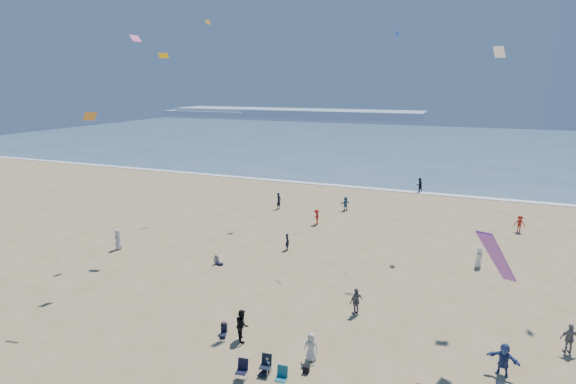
% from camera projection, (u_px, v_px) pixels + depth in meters
% --- Properties ---
extents(ocean, '(220.00, 100.00, 0.06)m').
position_uv_depth(ocean, '(416.00, 144.00, 106.58)').
color(ocean, '#476B84').
rests_on(ocean, ground).
extents(surf_line, '(220.00, 1.20, 0.08)m').
position_uv_depth(surf_line, '(375.00, 189.00, 61.49)').
color(surf_line, white).
rests_on(surf_line, ground).
extents(headland_far, '(110.00, 20.00, 3.20)m').
position_uv_depth(headland_far, '(295.00, 113.00, 195.59)').
color(headland_far, '#7A8EA8').
rests_on(headland_far, ground).
extents(headland_near, '(40.00, 14.00, 2.00)m').
position_uv_depth(headland_near, '(209.00, 113.00, 205.71)').
color(headland_near, '#7A8EA8').
rests_on(headland_near, ground).
extents(standing_flyers, '(34.43, 54.08, 1.90)m').
position_uv_depth(standing_flyers, '(365.00, 252.00, 36.29)').
color(standing_flyers, slate).
rests_on(standing_flyers, ground).
extents(seated_group, '(17.58, 19.57, 0.84)m').
position_uv_depth(seated_group, '(280.00, 350.00, 23.61)').
color(seated_group, silver).
rests_on(seated_group, ground).
extents(chair_cluster, '(2.66, 1.46, 1.00)m').
position_uv_depth(chair_cluster, '(262.00, 371.00, 21.77)').
color(chair_cluster, black).
rests_on(chair_cluster, ground).
extents(black_backpack, '(0.30, 0.22, 0.38)m').
position_uv_depth(black_backpack, '(306.00, 369.00, 22.40)').
color(black_backpack, black).
rests_on(black_backpack, ground).
extents(kites_aloft, '(36.87, 45.49, 26.33)m').
position_uv_depth(kites_aloft, '(433.00, 62.00, 24.74)').
color(kites_aloft, '#FDB116').
rests_on(kites_aloft, ground).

